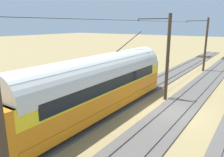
{
  "coord_description": "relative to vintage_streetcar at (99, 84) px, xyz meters",
  "views": [
    {
      "loc": [
        -4.72,
        14.77,
        6.4
      ],
      "look_at": [
        4.59,
        1.24,
        2.27
      ],
      "focal_mm": 34.82,
      "sensor_mm": 36.0,
      "label": 1
    }
  ],
  "objects": [
    {
      "name": "catenary_pole_mid_near",
      "position": [
        -2.77,
        -5.65,
        1.54
      ],
      "size": [
        3.08,
        0.28,
        7.24
      ],
      "color": "#423323",
      "rests_on": "ground"
    },
    {
      "name": "track_adjacent_siding",
      "position": [
        -4.51,
        -3.29,
        -2.21
      ],
      "size": [
        2.8,
        80.0,
        0.18
      ],
      "color": "#56514C",
      "rests_on": "ground"
    },
    {
      "name": "overhead_wire_run",
      "position": [
        -0.08,
        -6.42,
        4.44
      ],
      "size": [
        2.88,
        32.65,
        0.18
      ],
      "color": "black",
      "rests_on": "ground"
    },
    {
      "name": "track_third_siding",
      "position": [
        0.0,
        -3.29,
        -2.21
      ],
      "size": [
        2.8,
        80.0,
        0.18
      ],
      "color": "#56514C",
      "rests_on": "ground"
    },
    {
      "name": "vintage_streetcar",
      "position": [
        0.0,
        0.0,
        0.0
      ],
      "size": [
        2.65,
        17.08,
        5.59
      ],
      "color": "orange",
      "rests_on": "ground"
    },
    {
      "name": "catenary_pole_foreground",
      "position": [
        -2.77,
        -19.98,
        1.54
      ],
      "size": [
        3.08,
        0.28,
        7.24
      ],
      "color": "#423323",
      "rests_on": "ground"
    },
    {
      "name": "ground_plane",
      "position": [
        -4.51,
        -2.97,
        -2.26
      ],
      "size": [
        220.0,
        220.0,
        0.0
      ],
      "primitive_type": "plane",
      "color": "#937F51"
    }
  ]
}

